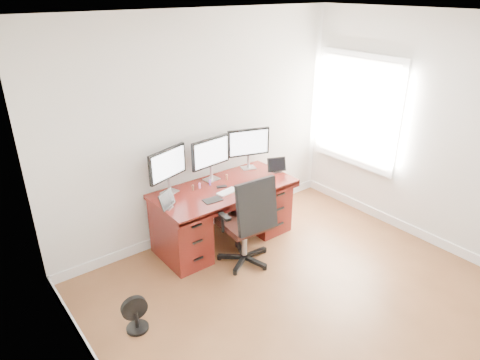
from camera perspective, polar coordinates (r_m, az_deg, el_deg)
ground at (r=4.37m, az=12.80°, el=-18.09°), size 4.50×4.50×0.00m
back_wall at (r=5.16m, az=-5.16°, el=6.80°), size 4.00×0.10×2.70m
right_wall at (r=5.29m, az=27.46°, el=4.55°), size 0.10×4.50×2.70m
desk at (r=5.22m, az=-2.24°, el=-4.28°), size 1.70×0.80×0.75m
office_chair at (r=4.83m, az=0.93°, el=-7.43°), size 0.64×0.63×1.10m
floor_fan at (r=4.21m, az=-13.71°, el=-17.03°), size 0.25×0.21×0.36m
monitor_left at (r=4.83m, az=-9.62°, el=1.92°), size 0.54×0.20×0.53m
monitor_center at (r=5.10m, az=-3.93°, el=3.49°), size 0.55×0.16×0.53m
monitor_right at (r=5.43m, az=1.15°, el=4.86°), size 0.53×0.20×0.53m
tablet_left at (r=4.59m, az=-9.64°, el=-2.77°), size 0.24×0.18×0.19m
tablet_right at (r=5.42m, az=4.97°, el=1.91°), size 0.25×0.16×0.19m
keyboard at (r=4.90m, az=-1.69°, el=-1.58°), size 0.27×0.14×0.01m
trackpad at (r=5.02m, az=1.57°, el=-0.97°), size 0.12×0.12×0.01m
drawing_tablet at (r=4.73m, az=-3.67°, el=-2.68°), size 0.21×0.14×0.01m
phone at (r=5.04m, az=-2.46°, el=-0.88°), size 0.13×0.10×0.01m
figurine_brown at (r=4.96m, az=-6.30°, el=-0.97°), size 0.03×0.03×0.07m
figurine_pink at (r=5.01m, az=-5.41°, el=-0.69°), size 0.03×0.03×0.07m
figurine_purple at (r=5.08m, az=-4.04°, el=-0.26°), size 0.03×0.03×0.07m
figurine_orange at (r=5.21m, az=-1.77°, el=0.45°), size 0.03×0.03×0.07m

